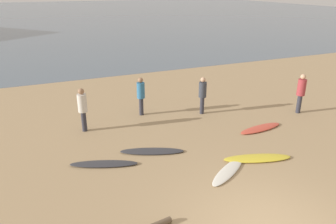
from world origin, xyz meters
The scene contains 11 objects.
ground_plane centered at (0.00, 10.00, -0.10)m, with size 120.00×120.00×0.20m, color tan.
ocean_water centered at (0.00, 65.21, 0.00)m, with size 140.00×100.00×0.01m, color slate.
surfboard_0 centered at (-2.92, 4.60, 0.05)m, with size 2.21×0.46×0.10m, color #333338.
surfboard_1 centered at (-1.17, 4.80, 0.04)m, with size 2.23×0.51×0.09m, color #333338.
surfboard_2 centered at (0.55, 2.63, 0.04)m, with size 1.97×0.45×0.08m, color silver.
surfboard_3 centered at (1.91, 2.93, 0.05)m, with size 2.31×0.58×0.10m, color yellow.
surfboard_4 centered at (3.57, 4.88, 0.05)m, with size 2.06×0.53×0.10m, color #D84C38.
person_0 centered at (2.22, 7.36, 1.00)m, with size 0.34×0.34×1.70m.
person_1 centered at (6.32, 5.70, 1.07)m, with size 0.37×0.37×1.82m.
person_2 centered at (-3.01, 7.55, 1.05)m, with size 0.36×0.36×1.78m.
person_3 centered at (-0.36, 8.30, 1.02)m, with size 0.35×0.35×1.73m.
Camera 1 is at (-4.66, -4.74, 5.51)m, focal length 34.90 mm.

